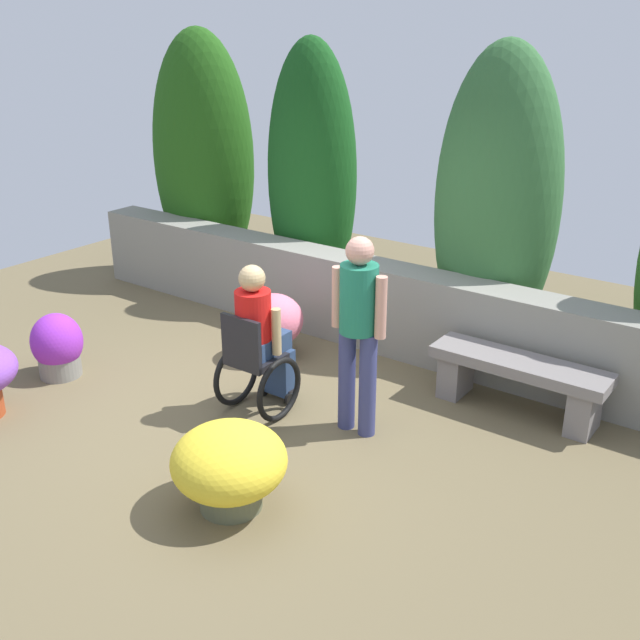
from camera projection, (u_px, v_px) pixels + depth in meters
name	position (u px, v px, depth m)	size (l,w,h in m)	color
ground_plane	(250.00, 416.00, 6.43)	(10.66, 10.66, 0.00)	brown
stone_retaining_wall	(370.00, 303.00, 7.69)	(7.57, 0.41, 0.89)	gray
hedge_backdrop	(351.00, 185.00, 8.12)	(6.93, 1.00, 3.06)	#215415
stone_bench	(518.00, 377.00, 6.38)	(1.51, 0.42, 0.49)	slate
person_in_wheelchair	(259.00, 344.00, 6.30)	(0.53, 0.66, 1.33)	black
person_standing_companion	(358.00, 323.00, 5.86)	(0.49, 0.30, 1.65)	navy
flower_pot_purple_near	(58.00, 347.00, 7.04)	(0.48, 0.48, 0.62)	gray
flower_pot_terracotta_by_wall	(274.00, 324.00, 7.42)	(0.59, 0.59, 0.65)	#4E5B55
flower_pot_small_foreground	(229.00, 465.00, 5.13)	(0.80, 0.80, 0.62)	#575C42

